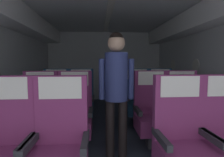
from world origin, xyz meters
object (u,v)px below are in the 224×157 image
(seat_c_left_aisle, at_px, (81,102))
(seat_c_right_window, at_px, (138,101))
(seat_a_left_window, at_px, (3,149))
(seat_b_left_aisle, at_px, (75,116))
(seat_a_right_window, at_px, (183,143))
(seat_b_right_aisle, at_px, (183,113))
(seat_c_right_aisle, at_px, (161,100))
(seat_b_left_window, at_px, (39,116))
(seat_a_left_aisle, at_px, (60,147))
(seat_b_right_window, at_px, (152,114))
(seat_c_left_window, at_px, (56,102))
(flight_attendant, at_px, (116,82))

(seat_c_left_aisle, height_order, seat_c_right_window, same)
(seat_a_left_window, distance_m, seat_b_left_aisle, 1.04)
(seat_a_right_window, distance_m, seat_b_right_aisle, 1.04)
(seat_a_right_window, xyz_separation_m, seat_b_left_aisle, (-1.11, 0.93, 0.00))
(seat_c_right_aisle, bearing_deg, seat_c_right_window, -178.08)
(seat_c_left_aisle, bearing_deg, seat_b_left_window, -117.98)
(seat_a_left_aisle, relative_size, seat_c_right_aisle, 1.00)
(seat_b_left_aisle, height_order, seat_b_right_window, same)
(seat_b_left_window, relative_size, seat_b_right_aisle, 1.00)
(seat_a_right_window, height_order, seat_c_right_aisle, same)
(seat_b_left_aisle, bearing_deg, seat_c_right_aisle, 30.58)
(seat_a_right_window, relative_size, seat_b_right_aisle, 1.00)
(seat_a_left_aisle, bearing_deg, seat_b_right_aisle, 30.51)
(seat_b_right_window, height_order, seat_c_right_aisle, same)
(seat_b_right_aisle, xyz_separation_m, seat_c_left_window, (-2.05, 0.93, 0.00))
(seat_b_left_window, distance_m, flight_attendant, 1.20)
(seat_a_left_aisle, height_order, flight_attendant, flight_attendant)
(seat_a_left_aisle, relative_size, seat_c_right_window, 1.00)
(seat_b_left_window, height_order, seat_c_right_aisle, same)
(seat_c_right_window, height_order, flight_attendant, flight_attendant)
(seat_c_left_window, bearing_deg, seat_a_left_aisle, -75.96)
(seat_a_right_window, relative_size, flight_attendant, 0.69)
(seat_b_right_window, height_order, seat_c_left_aisle, same)
(seat_c_right_aisle, bearing_deg, seat_c_left_aisle, -179.72)
(seat_a_left_window, relative_size, seat_a_right_window, 1.00)
(seat_c_right_window, bearing_deg, seat_c_left_window, 179.49)
(seat_b_right_aisle, height_order, seat_c_left_aisle, same)
(seat_a_left_aisle, distance_m, seat_c_right_window, 2.16)
(seat_b_right_aisle, distance_m, seat_b_right_window, 0.47)
(seat_a_right_window, bearing_deg, seat_b_right_aisle, 63.32)
(seat_b_right_aisle, distance_m, flight_attendant, 1.18)
(seat_a_right_window, height_order, seat_c_right_window, same)
(seat_b_right_aisle, bearing_deg, seat_c_left_aisle, 149.74)
(seat_b_right_aisle, relative_size, seat_c_left_aisle, 1.00)
(seat_b_left_aisle, bearing_deg, seat_c_left_window, 116.98)
(seat_a_left_aisle, distance_m, flight_attendant, 0.97)
(seat_b_right_aisle, bearing_deg, seat_b_left_window, 179.58)
(seat_a_left_aisle, height_order, seat_a_right_window, same)
(seat_b_left_aisle, bearing_deg, seat_a_right_window, -39.86)
(seat_c_left_aisle, height_order, seat_c_right_aisle, same)
(flight_attendant, bearing_deg, seat_c_right_window, -124.20)
(seat_a_left_aisle, distance_m, seat_b_left_aisle, 0.93)
(seat_b_right_aisle, xyz_separation_m, flight_attendant, (-1.02, -0.32, 0.50))
(flight_attendant, bearing_deg, seat_c_right_aisle, -139.57)
(flight_attendant, bearing_deg, seat_c_left_aisle, -76.07)
(seat_c_left_aisle, bearing_deg, seat_a_left_aisle, -90.16)
(seat_c_left_aisle, distance_m, seat_c_right_aisle, 1.58)
(seat_c_left_window, relative_size, seat_c_right_aisle, 1.00)
(seat_a_right_window, xyz_separation_m, flight_attendant, (-0.56, 0.61, 0.50))
(seat_b_left_aisle, height_order, flight_attendant, flight_attendant)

